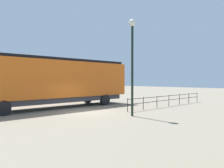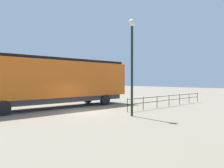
% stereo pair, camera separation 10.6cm
% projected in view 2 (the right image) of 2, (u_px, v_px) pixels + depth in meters
% --- Properties ---
extents(ground_plane, '(120.00, 120.00, 0.00)m').
position_uv_depth(ground_plane, '(86.00, 112.00, 17.41)').
color(ground_plane, gray).
extents(locomotive, '(3.17, 15.01, 4.44)m').
position_uv_depth(locomotive, '(59.00, 80.00, 20.22)').
color(locomotive, orange).
rests_on(locomotive, ground_plane).
extents(lamp_post, '(0.49, 0.49, 6.72)m').
position_uv_depth(lamp_post, '(132.00, 50.00, 15.36)').
color(lamp_post, black).
rests_on(lamp_post, ground_plane).
extents(platform_fence, '(0.05, 11.79, 1.08)m').
position_uv_depth(platform_fence, '(169.00, 99.00, 21.29)').
color(platform_fence, black).
rests_on(platform_fence, ground_plane).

